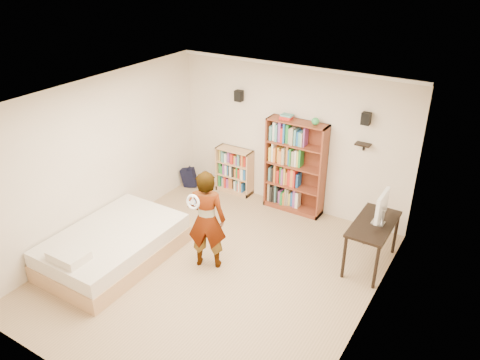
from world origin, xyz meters
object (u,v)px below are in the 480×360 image
(low_bookshelf, at_px, (235,171))
(person, at_px, (206,220))
(daybed, at_px, (113,243))
(computer_desk, at_px, (371,244))
(tall_bookshelf, at_px, (295,167))

(low_bookshelf, bearing_deg, person, -67.71)
(daybed, bearing_deg, computer_desk, 29.83)
(tall_bookshelf, relative_size, low_bookshelf, 1.89)
(low_bookshelf, distance_m, daybed, 2.97)
(tall_bookshelf, bearing_deg, low_bookshelf, 179.04)
(tall_bookshelf, distance_m, person, 2.28)
(tall_bookshelf, xyz_separation_m, person, (-0.39, -2.24, -0.07))
(computer_desk, bearing_deg, person, -148.54)
(tall_bookshelf, distance_m, daybed, 3.43)
(low_bookshelf, relative_size, person, 0.58)
(computer_desk, bearing_deg, daybed, -150.17)
(computer_desk, bearing_deg, tall_bookshelf, 152.16)
(tall_bookshelf, xyz_separation_m, computer_desk, (1.76, -0.93, -0.50))
(tall_bookshelf, bearing_deg, computer_desk, -27.84)
(daybed, bearing_deg, tall_bookshelf, 59.57)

